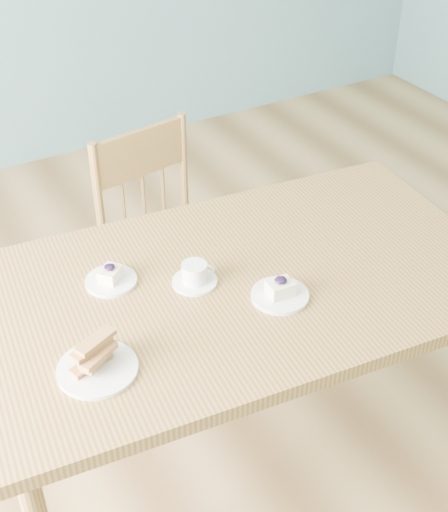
{
  "coord_description": "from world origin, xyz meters",
  "views": [
    {
      "loc": [
        -1.1,
        -1.31,
        2.04
      ],
      "look_at": [
        -0.31,
        0.09,
        0.86
      ],
      "focal_mm": 50.0,
      "sensor_mm": 36.0,
      "label": 1
    }
  ],
  "objects_px": {
    "cheesecake_plate_far": "(111,278)",
    "biscotti_plate": "(96,362)",
    "dining_table": "(239,301)",
    "dining_chair": "(166,248)",
    "coffee_cup": "(195,275)",
    "cheesecake_plate_near": "(280,292)"
  },
  "relations": [
    {
      "from": "dining_table",
      "to": "biscotti_plate",
      "type": "relative_size",
      "value": 7.97
    },
    {
      "from": "dining_table",
      "to": "coffee_cup",
      "type": "height_order",
      "value": "coffee_cup"
    },
    {
      "from": "cheesecake_plate_near",
      "to": "biscotti_plate",
      "type": "bearing_deg",
      "value": -178.21
    },
    {
      "from": "dining_table",
      "to": "dining_chair",
      "type": "bearing_deg",
      "value": 88.91
    },
    {
      "from": "dining_table",
      "to": "biscotti_plate",
      "type": "bearing_deg",
      "value": -158.16
    },
    {
      "from": "cheesecake_plate_near",
      "to": "dining_chair",
      "type": "bearing_deg",
      "value": 88.58
    },
    {
      "from": "dining_chair",
      "to": "cheesecake_plate_far",
      "type": "height_order",
      "value": "dining_chair"
    },
    {
      "from": "dining_chair",
      "to": "cheesecake_plate_near",
      "type": "height_order",
      "value": "dining_chair"
    },
    {
      "from": "dining_chair",
      "to": "dining_table",
      "type": "bearing_deg",
      "value": -105.77
    },
    {
      "from": "dining_chair",
      "to": "cheesecake_plate_far",
      "type": "distance_m",
      "value": 0.73
    },
    {
      "from": "biscotti_plate",
      "to": "dining_chair",
      "type": "bearing_deg",
      "value": 55.46
    },
    {
      "from": "cheesecake_plate_far",
      "to": "biscotti_plate",
      "type": "distance_m",
      "value": 0.34
    },
    {
      "from": "cheesecake_plate_far",
      "to": "coffee_cup",
      "type": "distance_m",
      "value": 0.24
    },
    {
      "from": "dining_table",
      "to": "biscotti_plate",
      "type": "distance_m",
      "value": 0.51
    },
    {
      "from": "cheesecake_plate_far",
      "to": "coffee_cup",
      "type": "height_order",
      "value": "coffee_cup"
    },
    {
      "from": "dining_table",
      "to": "coffee_cup",
      "type": "xyz_separation_m",
      "value": [
        -0.11,
        0.05,
        0.11
      ]
    },
    {
      "from": "cheesecake_plate_near",
      "to": "coffee_cup",
      "type": "xyz_separation_m",
      "value": [
        -0.17,
        0.17,
        0.01
      ]
    },
    {
      "from": "coffee_cup",
      "to": "biscotti_plate",
      "type": "height_order",
      "value": "biscotti_plate"
    },
    {
      "from": "dining_table",
      "to": "dining_chair",
      "type": "xyz_separation_m",
      "value": [
        0.08,
        0.67,
        -0.25
      ]
    },
    {
      "from": "cheesecake_plate_near",
      "to": "cheesecake_plate_far",
      "type": "relative_size",
      "value": 1.1
    },
    {
      "from": "dining_table",
      "to": "coffee_cup",
      "type": "bearing_deg",
      "value": 163.33
    },
    {
      "from": "dining_chair",
      "to": "cheesecake_plate_far",
      "type": "relative_size",
      "value": 6.33
    }
  ]
}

